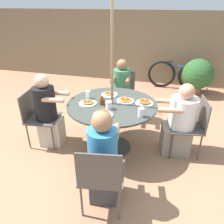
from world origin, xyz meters
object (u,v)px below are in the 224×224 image
coffee_cup (109,105)px  drinking_glass_b (88,95)px  diner_west (103,161)px  patio_chair_north (192,123)px  patio_chair_south (38,115)px  pancake_plate_d (144,102)px  drinking_glass_a (141,112)px  diner_east (121,93)px  potted_shrub (198,75)px  pancake_plate_b (109,94)px  syrup_bottle (102,101)px  patio_table (112,112)px  pancake_plate_e (88,103)px  pancake_plate_a (103,114)px  pancake_plate_c (125,100)px  patio_chair_west (101,175)px  diner_south (48,113)px  patio_chair_east (123,91)px  diner_north (179,123)px  bicycle (177,75)px

coffee_cup → drinking_glass_b: (-0.40, 0.27, 0.00)m
diner_west → drinking_glass_b: 1.24m
patio_chair_north → patio_chair_south: (-2.31, -0.33, 0.00)m
pancake_plate_d → drinking_glass_a: (0.00, -0.40, 0.04)m
patio_chair_north → diner_east: (-1.23, 0.81, 0.03)m
potted_shrub → pancake_plate_b: bearing=-123.1°
syrup_bottle → drinking_glass_a: bearing=-20.6°
patio_table → pancake_plate_e: 0.38m
pancake_plate_a → pancake_plate_c: 0.54m
patio_chair_west → syrup_bottle: 1.17m
diner_west → pancake_plate_e: diner_west is taller
patio_table → potted_shrub: bearing=61.9°
patio_chair_west → pancake_plate_d: 1.32m
diner_south → pancake_plate_e: size_ratio=4.61×
pancake_plate_d → diner_west: bearing=-105.0°
patio_chair_east → pancake_plate_a: size_ratio=3.45×
diner_east → diner_west: (0.24, -1.97, 0.00)m
diner_north → coffee_cup: diner_north is taller
drinking_glass_b → patio_chair_north: bearing=3.4°
patio_table → pancake_plate_b: size_ratio=5.17×
diner_east → pancake_plate_e: size_ratio=4.60×
pancake_plate_a → drinking_glass_b: (-0.38, 0.47, 0.04)m
diner_east → drinking_glass_a: 1.41m
patio_table → patio_chair_north: patio_chair_north is taller
patio_chair_west → pancake_plate_d: bearing=68.9°
diner_north → diner_west: diner_west is taller
diner_west → drinking_glass_a: size_ratio=9.60×
bicycle → potted_shrub: potted_shrub is taller
drinking_glass_a → drinking_glass_b: (-0.85, 0.37, -0.00)m
patio_table → patio_chair_south: (-1.16, -0.16, -0.12)m
pancake_plate_d → syrup_bottle: 0.61m
patio_table → potted_shrub: 3.03m
patio_table → drinking_glass_b: (-0.39, 0.09, 0.19)m
coffee_cup → bicycle: 3.29m
syrup_bottle → bicycle: size_ratio=0.09×
pancake_plate_d → pancake_plate_e: (-0.79, -0.21, -0.00)m
pancake_plate_b → potted_shrub: (1.55, 2.38, -0.29)m
diner_east → drinking_glass_a: diner_east is taller
patio_chair_north → drinking_glass_b: 1.58m
drinking_glass_b → diner_east: bearing=70.6°
pancake_plate_c → potted_shrub: 2.85m
patio_chair_east → patio_chair_west: same height
patio_chair_west → patio_chair_north: bearing=44.8°
patio_chair_north → pancake_plate_c: patio_chair_north is taller
diner_east → potted_shrub: size_ratio=1.33×
pancake_plate_b → coffee_cup: size_ratio=2.28×
patio_chair_east → diner_west: 2.16m
pancake_plate_d → coffee_cup: coffee_cup is taller
patio_chair_east → pancake_plate_a: bearing=88.2°
patio_chair_north → patio_chair_west: size_ratio=1.00×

